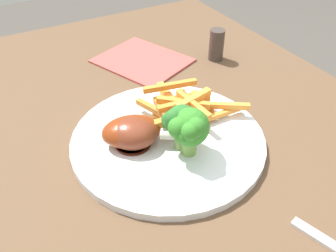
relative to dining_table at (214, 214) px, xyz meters
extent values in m
cube|color=brown|center=(0.00, 0.00, 0.10)|extent=(1.15, 0.65, 0.03)
cylinder|color=#443122|center=(0.51, -0.26, -0.26)|extent=(0.06, 0.06, 0.70)
cylinder|color=#443122|center=(0.51, 0.26, -0.26)|extent=(0.06, 0.06, 0.70)
cylinder|color=silver|center=(0.07, 0.05, 0.13)|extent=(0.28, 0.28, 0.01)
cylinder|color=#80A258|center=(0.04, 0.04, 0.15)|extent=(0.02, 0.02, 0.03)
sphere|color=#2A6929|center=(0.04, 0.04, 0.18)|extent=(0.04, 0.04, 0.04)
sphere|color=#2A6929|center=(0.04, 0.06, 0.18)|extent=(0.02, 0.02, 0.02)
sphere|color=#2A6929|center=(0.06, 0.04, 0.18)|extent=(0.02, 0.02, 0.02)
sphere|color=#2A6929|center=(0.05, 0.05, 0.18)|extent=(0.02, 0.02, 0.02)
sphere|color=#2A6929|center=(0.05, 0.06, 0.18)|extent=(0.02, 0.02, 0.02)
sphere|color=#2A6929|center=(0.03, 0.05, 0.18)|extent=(0.01, 0.01, 0.01)
sphere|color=#2A6929|center=(0.04, 0.05, 0.19)|extent=(0.02, 0.02, 0.02)
cylinder|color=#78A54C|center=(0.03, 0.04, 0.14)|extent=(0.02, 0.02, 0.03)
sphere|color=#348028|center=(0.03, 0.04, 0.18)|extent=(0.05, 0.05, 0.05)
sphere|color=#348028|center=(0.03, 0.02, 0.17)|extent=(0.03, 0.03, 0.03)
sphere|color=#348028|center=(0.01, 0.04, 0.19)|extent=(0.03, 0.03, 0.03)
sphere|color=#348028|center=(0.02, 0.05, 0.18)|extent=(0.02, 0.02, 0.02)
sphere|color=#348028|center=(0.01, 0.05, 0.19)|extent=(0.02, 0.02, 0.02)
sphere|color=#348028|center=(0.03, 0.06, 0.18)|extent=(0.03, 0.03, 0.03)
cube|color=orange|center=(0.10, 0.00, 0.14)|extent=(0.04, 0.09, 0.01)
cube|color=orange|center=(0.10, 0.00, 0.14)|extent=(0.09, 0.03, 0.01)
cube|color=#F89838|center=(0.08, -0.04, 0.15)|extent=(0.06, 0.09, 0.01)
cube|color=orange|center=(0.07, -0.03, 0.14)|extent=(0.01, 0.11, 0.01)
cube|color=orange|center=(0.08, -0.01, 0.16)|extent=(0.08, 0.01, 0.01)
cube|color=#C87A2D|center=(0.11, 0.04, 0.15)|extent=(0.07, 0.03, 0.01)
cube|color=#C4782C|center=(0.11, 0.03, 0.15)|extent=(0.07, 0.02, 0.01)
cube|color=orange|center=(0.07, 0.03, 0.16)|extent=(0.02, 0.07, 0.01)
cube|color=orange|center=(0.11, -0.02, 0.15)|extent=(0.07, 0.01, 0.01)
cube|color=orange|center=(0.10, 0.00, 0.16)|extent=(0.06, 0.07, 0.01)
cube|color=#F89838|center=(0.09, -0.01, 0.16)|extent=(0.03, 0.07, 0.01)
cube|color=orange|center=(0.12, -0.01, 0.14)|extent=(0.07, 0.05, 0.01)
cube|color=orange|center=(0.10, 0.00, 0.14)|extent=(0.09, 0.01, 0.01)
cube|color=orange|center=(0.13, -0.01, 0.14)|extent=(0.07, 0.05, 0.01)
cube|color=orange|center=(0.14, 0.00, 0.16)|extent=(0.03, 0.09, 0.01)
cube|color=#F79738|center=(0.13, 0.01, 0.15)|extent=(0.09, 0.02, 0.01)
cube|color=orange|center=(0.10, 0.00, 0.16)|extent=(0.02, 0.09, 0.01)
cube|color=orange|center=(0.13, -0.01, 0.14)|extent=(0.03, 0.07, 0.01)
cylinder|color=#501C11|center=(0.08, 0.10, 0.13)|extent=(0.05, 0.05, 0.00)
ellipsoid|color=maroon|center=(0.08, 0.10, 0.15)|extent=(0.09, 0.09, 0.04)
cylinder|color=beige|center=(0.05, 0.05, 0.15)|extent=(0.03, 0.04, 0.01)
sphere|color=silver|center=(0.04, 0.03, 0.15)|extent=(0.02, 0.02, 0.02)
cylinder|color=#581C0A|center=(0.08, 0.10, 0.13)|extent=(0.05, 0.05, 0.00)
ellipsoid|color=maroon|center=(0.08, 0.10, 0.15)|extent=(0.08, 0.10, 0.04)
cylinder|color=beige|center=(0.07, 0.03, 0.15)|extent=(0.02, 0.04, 0.01)
sphere|color=silver|center=(0.06, 0.01, 0.15)|extent=(0.02, 0.02, 0.02)
cube|color=#B74C47|center=(0.31, -0.03, 0.12)|extent=(0.21, 0.19, 0.00)
cylinder|color=#423833|center=(0.25, -0.17, 0.15)|extent=(0.03, 0.03, 0.06)
camera|label=1|loc=(-0.27, 0.24, 0.47)|focal=37.93mm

